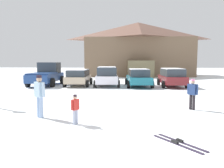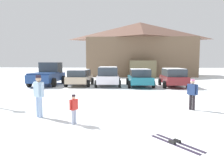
% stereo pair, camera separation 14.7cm
% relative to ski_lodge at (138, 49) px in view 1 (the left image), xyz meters
% --- Properties ---
extents(ground, '(160.00, 160.00, 0.00)m').
position_rel_ski_lodge_xyz_m(ground, '(-1.69, -31.33, -4.33)').
color(ground, white).
extents(ski_lodge, '(16.98, 11.22, 8.54)m').
position_rel_ski_lodge_xyz_m(ski_lodge, '(0.00, 0.00, 0.00)').
color(ski_lodge, brown).
rests_on(ski_lodge, ground).
extents(parked_beige_suv, '(2.26, 4.05, 1.51)m').
position_rel_ski_lodge_xyz_m(parked_beige_suv, '(-6.29, -16.19, -3.50)').
color(parked_beige_suv, '#C1AB8F').
rests_on(parked_beige_suv, ground).
extents(parked_white_suv, '(2.46, 4.15, 1.76)m').
position_rel_ski_lodge_xyz_m(parked_white_suv, '(-3.66, -16.25, -3.39)').
color(parked_white_suv, white).
rests_on(parked_white_suv, ground).
extents(parked_teal_hatchback, '(2.44, 4.76, 1.59)m').
position_rel_ski_lodge_xyz_m(parked_teal_hatchback, '(-0.81, -16.36, -3.52)').
color(parked_teal_hatchback, '#1B6F84').
rests_on(parked_teal_hatchback, ground).
extents(parked_maroon_van, '(2.21, 4.07, 1.64)m').
position_rel_ski_lodge_xyz_m(parked_maroon_van, '(2.13, -16.46, -3.44)').
color(parked_maroon_van, maroon).
rests_on(parked_maroon_van, ground).
extents(pickup_truck, '(2.55, 5.29, 2.15)m').
position_rel_ski_lodge_xyz_m(pickup_truck, '(-9.44, -15.73, -3.34)').
color(pickup_truck, navy).
rests_on(pickup_truck, ground).
extents(skier_teen_in_navy_coat, '(0.40, 0.40, 1.41)m').
position_rel_ski_lodge_xyz_m(skier_teen_in_navy_coat, '(1.08, -25.95, -3.53)').
color(skier_teen_in_navy_coat, '#272125').
rests_on(skier_teen_in_navy_coat, ground).
extents(skier_child_in_red_jacket, '(0.26, 0.34, 1.05)m').
position_rel_ski_lodge_xyz_m(skier_child_in_red_jacket, '(-3.71, -28.61, -3.74)').
color(skier_child_in_red_jacket, '#A3ADC6').
rests_on(skier_child_in_red_jacket, ground).
extents(skier_adult_in_blue_parka, '(0.51, 0.44, 1.67)m').
position_rel_ski_lodge_xyz_m(skier_adult_in_blue_parka, '(-5.31, -27.77, -3.39)').
color(skier_adult_in_blue_parka, '#94AFD5').
rests_on(skier_adult_in_blue_parka, ground).
extents(pair_of_skis, '(1.21, 1.45, 0.08)m').
position_rel_ski_lodge_xyz_m(pair_of_skis, '(-0.54, -30.22, -4.31)').
color(pair_of_skis, '#261E30').
rests_on(pair_of_skis, ground).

